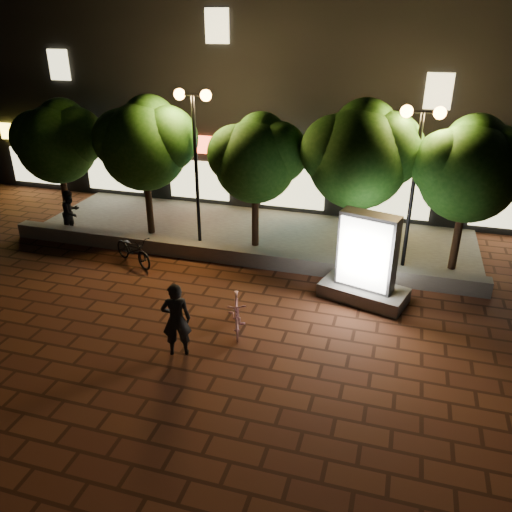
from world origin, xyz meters
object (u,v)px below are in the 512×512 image
at_px(tree_left, 145,141).
at_px(scooter_pink, 237,314).
at_px(pedestrian, 71,212).
at_px(street_lamp_left, 194,129).
at_px(tree_mid, 257,156).
at_px(tree_far_left, 58,139).
at_px(rider, 176,320).
at_px(street_lamp_right, 418,147).
at_px(scooter_parked, 133,250).
at_px(ad_kiosk, 366,266).
at_px(tree_far_right, 472,166).
at_px(tree_right, 361,152).

bearing_deg(tree_left, scooter_pink, -46.35).
bearing_deg(pedestrian, tree_left, -65.80).
relative_size(street_lamp_left, pedestrian, 3.15).
relative_size(tree_left, tree_mid, 1.09).
height_order(tree_far_left, scooter_pink, tree_far_left).
bearing_deg(rider, scooter_pink, -149.50).
distance_m(street_lamp_right, scooter_parked, 9.33).
relative_size(street_lamp_right, ad_kiosk, 1.90).
height_order(tree_far_left, tree_far_right, tree_far_right).
xyz_separation_m(tree_left, tree_mid, (4.00, -0.00, -0.23)).
xyz_separation_m(scooter_pink, pedestrian, (-7.71, 4.26, 0.42)).
relative_size(tree_mid, street_lamp_right, 0.90).
bearing_deg(scooter_parked, pedestrian, 93.60).
distance_m(scooter_parked, pedestrian, 3.62).
relative_size(street_lamp_right, pedestrian, 3.03).
xyz_separation_m(tree_right, pedestrian, (-10.03, -0.96, -2.66)).
relative_size(tree_left, rider, 2.61).
relative_size(tree_right, street_lamp_left, 0.98).
distance_m(ad_kiosk, scooter_pink, 3.94).
xyz_separation_m(street_lamp_left, street_lamp_right, (7.00, 0.00, -0.13)).
relative_size(tree_mid, tree_far_right, 0.95).
distance_m(rider, scooter_parked, 5.35).
distance_m(tree_far_right, scooter_pink, 8.12).
bearing_deg(tree_left, rider, -58.93).
height_order(tree_far_left, tree_right, tree_right).
bearing_deg(tree_right, scooter_pink, -113.98).
xyz_separation_m(tree_far_left, tree_right, (10.80, 0.00, 0.27)).
xyz_separation_m(tree_right, rider, (-3.35, -6.56, -2.63)).
bearing_deg(scooter_parked, tree_left, 40.61).
bearing_deg(scooter_pink, rider, -146.86).
height_order(tree_left, scooter_parked, tree_left).
height_order(street_lamp_right, pedestrian, street_lamp_right).
bearing_deg(tree_mid, tree_right, 0.00).
distance_m(tree_left, scooter_pink, 7.80).
bearing_deg(tree_far_right, rider, -134.96).
height_order(tree_left, rider, tree_left).
height_order(tree_mid, pedestrian, tree_mid).
distance_m(tree_far_right, rider, 9.58).
distance_m(tree_mid, pedestrian, 7.18).
bearing_deg(scooter_parked, scooter_pink, -93.60).
bearing_deg(scooter_pink, street_lamp_right, 32.06).
bearing_deg(rider, scooter_parked, -72.12).
height_order(tree_mid, scooter_parked, tree_mid).
height_order(rider, scooter_parked, rider).
xyz_separation_m(tree_far_left, tree_left, (3.50, 0.00, 0.15)).
distance_m(scooter_pink, pedestrian, 8.82).
relative_size(tree_far_left, street_lamp_left, 0.89).
height_order(tree_far_right, rider, tree_far_right).
distance_m(tree_left, rider, 8.05).
distance_m(tree_mid, street_lamp_right, 5.00).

